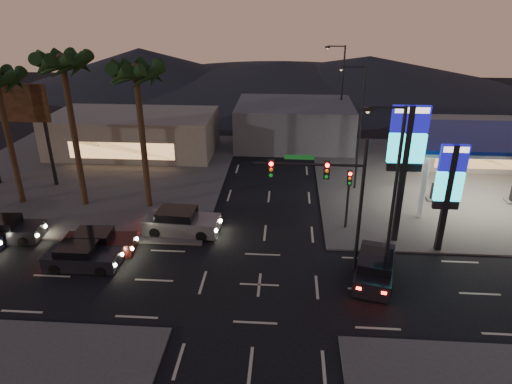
# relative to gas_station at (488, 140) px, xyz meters

# --- Properties ---
(ground) EXTENTS (140.00, 140.00, 0.00)m
(ground) POSITION_rel_gas_station_xyz_m (-16.00, -12.00, -5.08)
(ground) COLOR black
(ground) RESTS_ON ground
(corner_lot_ne) EXTENTS (24.00, 24.00, 0.12)m
(corner_lot_ne) POSITION_rel_gas_station_xyz_m (0.00, 4.00, -5.02)
(corner_lot_ne) COLOR #47443F
(corner_lot_ne) RESTS_ON ground
(corner_lot_nw) EXTENTS (24.00, 24.00, 0.12)m
(corner_lot_nw) POSITION_rel_gas_station_xyz_m (-32.00, 4.00, -5.02)
(corner_lot_nw) COLOR #47443F
(corner_lot_nw) RESTS_ON ground
(gas_station) EXTENTS (12.20, 8.20, 5.47)m
(gas_station) POSITION_rel_gas_station_xyz_m (0.00, 0.00, 0.00)
(gas_station) COLOR silver
(gas_station) RESTS_ON ground
(convenience_store) EXTENTS (10.00, 6.00, 4.00)m
(convenience_store) POSITION_rel_gas_station_xyz_m (2.00, 9.00, -3.08)
(convenience_store) COLOR #726B5B
(convenience_store) RESTS_ON ground
(pylon_sign_tall) EXTENTS (2.20, 0.35, 9.00)m
(pylon_sign_tall) POSITION_rel_gas_station_xyz_m (-7.50, -6.50, 1.31)
(pylon_sign_tall) COLOR black
(pylon_sign_tall) RESTS_ON ground
(pylon_sign_short) EXTENTS (1.60, 0.35, 7.00)m
(pylon_sign_short) POSITION_rel_gas_station_xyz_m (-5.00, -7.50, -0.42)
(pylon_sign_short) COLOR black
(pylon_sign_short) RESTS_ON ground
(traffic_signal_mast) EXTENTS (6.10, 0.39, 8.00)m
(traffic_signal_mast) POSITION_rel_gas_station_xyz_m (-12.24, -10.01, 0.15)
(traffic_signal_mast) COLOR black
(traffic_signal_mast) RESTS_ON ground
(pedestal_signal) EXTENTS (0.32, 0.39, 4.30)m
(pedestal_signal) POSITION_rel_gas_station_xyz_m (-10.50, -5.02, -2.16)
(pedestal_signal) COLOR black
(pedestal_signal) RESTS_ON ground
(streetlight_near) EXTENTS (2.14, 0.25, 10.00)m
(streetlight_near) POSITION_rel_gas_station_xyz_m (-9.21, -11.00, 0.64)
(streetlight_near) COLOR black
(streetlight_near) RESTS_ON ground
(streetlight_mid) EXTENTS (2.14, 0.25, 10.00)m
(streetlight_mid) POSITION_rel_gas_station_xyz_m (-9.21, 2.00, 0.64)
(streetlight_mid) COLOR black
(streetlight_mid) RESTS_ON ground
(streetlight_far) EXTENTS (2.14, 0.25, 10.00)m
(streetlight_far) POSITION_rel_gas_station_xyz_m (-9.21, 16.00, 0.64)
(streetlight_far) COLOR black
(streetlight_far) RESTS_ON ground
(palm_a) EXTENTS (4.41, 4.41, 10.86)m
(palm_a) POSITION_rel_gas_station_xyz_m (-25.00, -2.50, 4.35)
(palm_a) COLOR black
(palm_a) RESTS_ON ground
(palm_b) EXTENTS (4.41, 4.41, 11.46)m
(palm_b) POSITION_rel_gas_station_xyz_m (-30.00, -2.50, 4.89)
(palm_b) COLOR black
(palm_b) RESTS_ON ground
(billboard) EXTENTS (6.00, 0.30, 8.50)m
(billboard) POSITION_rel_gas_station_xyz_m (-36.50, 1.00, 1.25)
(billboard) COLOR black
(billboard) RESTS_ON ground
(building_far_west) EXTENTS (16.00, 8.00, 4.00)m
(building_far_west) POSITION_rel_gas_station_xyz_m (-30.00, 10.00, -3.08)
(building_far_west) COLOR #726B5B
(building_far_west) RESTS_ON ground
(building_far_mid) EXTENTS (12.00, 9.00, 4.40)m
(building_far_mid) POSITION_rel_gas_station_xyz_m (-14.00, 14.00, -2.88)
(building_far_mid) COLOR #4C4C51
(building_far_mid) RESTS_ON ground
(hill_left) EXTENTS (40.00, 40.00, 6.00)m
(hill_left) POSITION_rel_gas_station_xyz_m (-41.00, 48.00, -2.08)
(hill_left) COLOR black
(hill_left) RESTS_ON ground
(hill_right) EXTENTS (50.00, 50.00, 5.00)m
(hill_right) POSITION_rel_gas_station_xyz_m (-1.00, 48.00, -2.58)
(hill_right) COLOR black
(hill_right) RESTS_ON ground
(hill_center) EXTENTS (60.00, 60.00, 4.00)m
(hill_center) POSITION_rel_gas_station_xyz_m (-16.00, 48.00, -3.08)
(hill_center) COLOR black
(hill_center) RESTS_ON ground
(car_lane_a_front) EXTENTS (4.46, 1.91, 1.44)m
(car_lane_a_front) POSITION_rel_gas_station_xyz_m (-26.59, -10.93, -4.41)
(car_lane_a_front) COLOR black
(car_lane_a_front) RESTS_ON ground
(car_lane_a_mid) EXTENTS (4.60, 2.14, 1.47)m
(car_lane_a_mid) POSITION_rel_gas_station_xyz_m (-26.26, -9.22, -4.40)
(car_lane_a_mid) COLOR black
(car_lane_a_mid) RESTS_ON ground
(car_lane_b_front) EXTENTS (5.26, 2.49, 1.67)m
(car_lane_b_front) POSITION_rel_gas_station_xyz_m (-21.69, -6.30, -4.30)
(car_lane_b_front) COLOR #5E5E61
(car_lane_b_front) RESTS_ON ground
(car_lane_b_mid) EXTENTS (4.86, 2.32, 1.54)m
(car_lane_b_mid) POSITION_rel_gas_station_xyz_m (-32.99, -8.12, -4.36)
(car_lane_b_mid) COLOR black
(car_lane_b_mid) RESTS_ON ground
(suv_station) EXTENTS (3.07, 5.05, 1.58)m
(suv_station) POSITION_rel_gas_station_xyz_m (-9.52, -10.94, -4.35)
(suv_station) COLOR black
(suv_station) RESTS_ON ground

